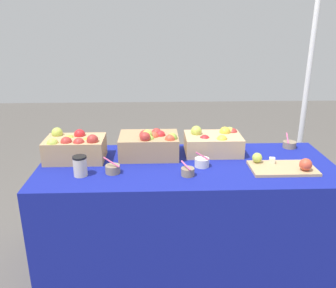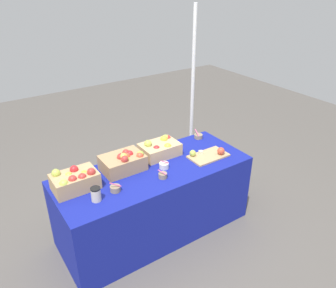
{
  "view_description": "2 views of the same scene",
  "coord_description": "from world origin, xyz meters",
  "px_view_note": "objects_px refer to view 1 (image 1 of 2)",
  "views": [
    {
      "loc": [
        -0.2,
        -2.14,
        1.64
      ],
      "look_at": [
        -0.12,
        0.03,
        0.87
      ],
      "focal_mm": 38.47,
      "sensor_mm": 36.0,
      "label": 1
    },
    {
      "loc": [
        -1.41,
        -2.33,
        2.42
      ],
      "look_at": [
        0.15,
        -0.03,
        0.98
      ],
      "focal_mm": 35.71,
      "sensor_mm": 36.0,
      "label": 2
    }
  ],
  "objects_px": {
    "apple_crate_middle": "(150,144)",
    "sample_bowl_mid": "(113,169)",
    "sample_bowl_extra": "(188,172)",
    "tent_pole": "(306,91)",
    "apple_crate_left": "(75,147)",
    "apple_crate_right": "(214,142)",
    "sample_bowl_far": "(202,162)",
    "sample_bowl_near": "(289,144)",
    "cutting_board_front": "(284,166)",
    "coffee_cup": "(80,166)"
  },
  "relations": [
    {
      "from": "apple_crate_right",
      "to": "tent_pole",
      "type": "distance_m",
      "value": 1.05
    },
    {
      "from": "apple_crate_right",
      "to": "sample_bowl_far",
      "type": "height_order",
      "value": "apple_crate_right"
    },
    {
      "from": "sample_bowl_extra",
      "to": "coffee_cup",
      "type": "xyz_separation_m",
      "value": [
        -0.64,
        0.02,
        0.04
      ]
    },
    {
      "from": "sample_bowl_extra",
      "to": "tent_pole",
      "type": "bearing_deg",
      "value": 41.73
    },
    {
      "from": "apple_crate_right",
      "to": "sample_bowl_far",
      "type": "bearing_deg",
      "value": -115.01
    },
    {
      "from": "sample_bowl_mid",
      "to": "sample_bowl_far",
      "type": "bearing_deg",
      "value": 8.39
    },
    {
      "from": "cutting_board_front",
      "to": "sample_bowl_near",
      "type": "relative_size",
      "value": 3.96
    },
    {
      "from": "apple_crate_left",
      "to": "sample_bowl_near",
      "type": "distance_m",
      "value": 1.51
    },
    {
      "from": "apple_crate_left",
      "to": "sample_bowl_mid",
      "type": "distance_m",
      "value": 0.35
    },
    {
      "from": "tent_pole",
      "to": "coffee_cup",
      "type": "bearing_deg",
      "value": -151.41
    },
    {
      "from": "apple_crate_right",
      "to": "cutting_board_front",
      "type": "relative_size",
      "value": 0.97
    },
    {
      "from": "apple_crate_middle",
      "to": "sample_bowl_extra",
      "type": "xyz_separation_m",
      "value": [
        0.23,
        -0.32,
        -0.06
      ]
    },
    {
      "from": "apple_crate_left",
      "to": "cutting_board_front",
      "type": "height_order",
      "value": "apple_crate_left"
    },
    {
      "from": "cutting_board_front",
      "to": "coffee_cup",
      "type": "bearing_deg",
      "value": -177.99
    },
    {
      "from": "apple_crate_left",
      "to": "sample_bowl_extra",
      "type": "bearing_deg",
      "value": -20.94
    },
    {
      "from": "sample_bowl_far",
      "to": "coffee_cup",
      "type": "bearing_deg",
      "value": -171.32
    },
    {
      "from": "apple_crate_left",
      "to": "tent_pole",
      "type": "xyz_separation_m",
      "value": [
        1.78,
        0.67,
        0.23
      ]
    },
    {
      "from": "apple_crate_left",
      "to": "tent_pole",
      "type": "relative_size",
      "value": 0.18
    },
    {
      "from": "apple_crate_left",
      "to": "apple_crate_right",
      "type": "xyz_separation_m",
      "value": [
        0.94,
        0.1,
        -0.01
      ]
    },
    {
      "from": "tent_pole",
      "to": "apple_crate_left",
      "type": "bearing_deg",
      "value": -159.3
    },
    {
      "from": "apple_crate_left",
      "to": "apple_crate_middle",
      "type": "bearing_deg",
      "value": 5.59
    },
    {
      "from": "apple_crate_left",
      "to": "cutting_board_front",
      "type": "xyz_separation_m",
      "value": [
        1.32,
        -0.21,
        -0.06
      ]
    },
    {
      "from": "sample_bowl_mid",
      "to": "tent_pole",
      "type": "xyz_separation_m",
      "value": [
        1.52,
        0.9,
        0.29
      ]
    },
    {
      "from": "sample_bowl_mid",
      "to": "tent_pole",
      "type": "height_order",
      "value": "tent_pole"
    },
    {
      "from": "apple_crate_right",
      "to": "sample_bowl_near",
      "type": "bearing_deg",
      "value": 7.82
    },
    {
      "from": "apple_crate_left",
      "to": "cutting_board_front",
      "type": "bearing_deg",
      "value": -9.06
    },
    {
      "from": "apple_crate_left",
      "to": "sample_bowl_near",
      "type": "height_order",
      "value": "apple_crate_left"
    },
    {
      "from": "sample_bowl_near",
      "to": "sample_bowl_extra",
      "type": "distance_m",
      "value": 0.9
    },
    {
      "from": "apple_crate_middle",
      "to": "sample_bowl_mid",
      "type": "distance_m",
      "value": 0.36
    },
    {
      "from": "cutting_board_front",
      "to": "tent_pole",
      "type": "bearing_deg",
      "value": 62.4
    },
    {
      "from": "sample_bowl_far",
      "to": "sample_bowl_mid",
      "type": "bearing_deg",
      "value": -171.61
    },
    {
      "from": "apple_crate_right",
      "to": "apple_crate_middle",
      "type": "bearing_deg",
      "value": -172.98
    },
    {
      "from": "sample_bowl_mid",
      "to": "sample_bowl_near",
      "type": "bearing_deg",
      "value": 18.14
    },
    {
      "from": "apple_crate_right",
      "to": "sample_bowl_near",
      "type": "height_order",
      "value": "apple_crate_right"
    },
    {
      "from": "apple_crate_right",
      "to": "apple_crate_left",
      "type": "bearing_deg",
      "value": -173.72
    },
    {
      "from": "sample_bowl_near",
      "to": "sample_bowl_mid",
      "type": "relative_size",
      "value": 0.92
    },
    {
      "from": "sample_bowl_extra",
      "to": "coffee_cup",
      "type": "relative_size",
      "value": 0.72
    },
    {
      "from": "apple_crate_right",
      "to": "coffee_cup",
      "type": "relative_size",
      "value": 3.12
    },
    {
      "from": "apple_crate_left",
      "to": "coffee_cup",
      "type": "bearing_deg",
      "value": -72.41
    },
    {
      "from": "apple_crate_left",
      "to": "sample_bowl_far",
      "type": "bearing_deg",
      "value": -9.76
    },
    {
      "from": "apple_crate_right",
      "to": "sample_bowl_mid",
      "type": "bearing_deg",
      "value": -153.99
    },
    {
      "from": "cutting_board_front",
      "to": "sample_bowl_extra",
      "type": "bearing_deg",
      "value": -173.88
    },
    {
      "from": "apple_crate_middle",
      "to": "cutting_board_front",
      "type": "height_order",
      "value": "apple_crate_middle"
    },
    {
      "from": "apple_crate_right",
      "to": "cutting_board_front",
      "type": "bearing_deg",
      "value": -39.09
    },
    {
      "from": "cutting_board_front",
      "to": "apple_crate_middle",
      "type": "bearing_deg",
      "value": 162.69
    },
    {
      "from": "sample_bowl_extra",
      "to": "apple_crate_right",
      "type": "bearing_deg",
      "value": 60.3
    },
    {
      "from": "apple_crate_middle",
      "to": "sample_bowl_extra",
      "type": "relative_size",
      "value": 4.41
    },
    {
      "from": "apple_crate_left",
      "to": "apple_crate_middle",
      "type": "xyz_separation_m",
      "value": [
        0.49,
        0.05,
        -0.0
      ]
    },
    {
      "from": "apple_crate_left",
      "to": "sample_bowl_mid",
      "type": "height_order",
      "value": "apple_crate_left"
    },
    {
      "from": "apple_crate_left",
      "to": "coffee_cup",
      "type": "distance_m",
      "value": 0.27
    }
  ]
}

